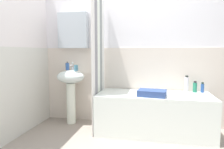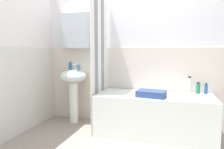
% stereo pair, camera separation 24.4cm
% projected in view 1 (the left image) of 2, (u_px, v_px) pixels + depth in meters
% --- Properties ---
extents(wall_back_tiled, '(3.60, 0.18, 2.40)m').
position_uv_depth(wall_back_tiled, '(135.00, 52.00, 3.25)').
color(wall_back_tiled, white).
rests_on(wall_back_tiled, ground_plane).
extents(wall_left_tiled, '(0.07, 1.81, 2.40)m').
position_uv_depth(wall_left_tiled, '(11.00, 53.00, 2.65)').
color(wall_left_tiled, white).
rests_on(wall_left_tiled, ground_plane).
extents(sink, '(0.44, 0.34, 0.85)m').
position_uv_depth(sink, '(71.00, 85.00, 3.27)').
color(sink, white).
rests_on(sink, ground_plane).
extents(faucet, '(0.03, 0.12, 0.12)m').
position_uv_depth(faucet, '(72.00, 66.00, 3.32)').
color(faucet, silver).
rests_on(faucet, sink).
extents(soap_dispenser, '(0.06, 0.06, 0.14)m').
position_uv_depth(soap_dispenser, '(67.00, 66.00, 3.31)').
color(soap_dispenser, '#305497').
rests_on(soap_dispenser, sink).
extents(toothbrush_cup, '(0.06, 0.06, 0.09)m').
position_uv_depth(toothbrush_cup, '(76.00, 68.00, 3.19)').
color(toothbrush_cup, teal).
rests_on(toothbrush_cup, sink).
extents(bathtub, '(1.56, 0.67, 0.56)m').
position_uv_depth(bathtub, '(154.00, 113.00, 2.92)').
color(bathtub, white).
rests_on(bathtub, ground_plane).
extents(shower_curtain, '(0.01, 0.67, 2.00)m').
position_uv_depth(shower_curtain, '(98.00, 61.00, 3.00)').
color(shower_curtain, white).
rests_on(shower_curtain, ground_plane).
extents(shampoo_bottle, '(0.04, 0.04, 0.15)m').
position_uv_depth(shampoo_bottle, '(202.00, 88.00, 2.98)').
color(shampoo_bottle, '#264D98').
rests_on(shampoo_bottle, bathtub).
extents(lotion_bottle, '(0.06, 0.06, 0.16)m').
position_uv_depth(lotion_bottle, '(195.00, 87.00, 3.00)').
color(lotion_bottle, '#237959').
rests_on(lotion_bottle, bathtub).
extents(conditioner_bottle, '(0.06, 0.06, 0.24)m').
position_uv_depth(conditioner_bottle, '(187.00, 84.00, 3.01)').
color(conditioner_bottle, white).
rests_on(conditioner_bottle, bathtub).
extents(towel_folded, '(0.39, 0.29, 0.08)m').
position_uv_depth(towel_folded, '(152.00, 93.00, 2.74)').
color(towel_folded, '#314881').
rests_on(towel_folded, bathtub).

